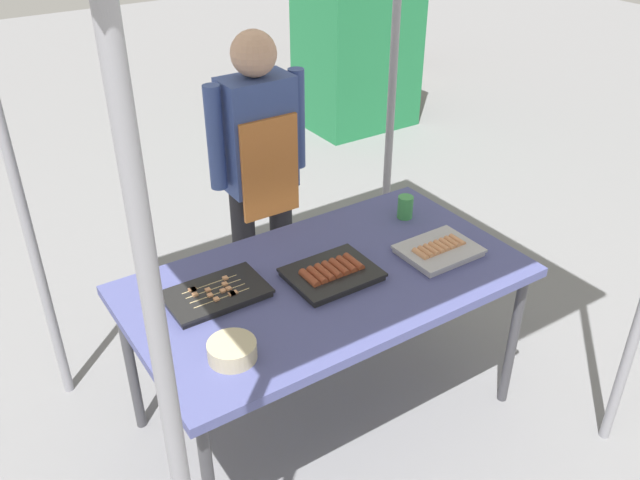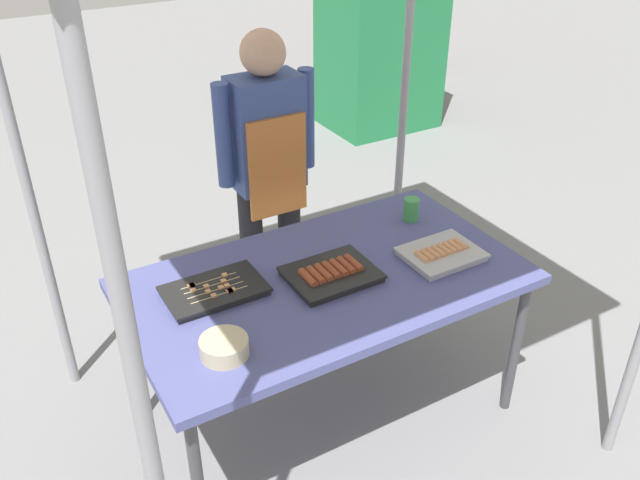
{
  "view_description": "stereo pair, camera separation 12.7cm",
  "coord_description": "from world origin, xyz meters",
  "px_view_note": "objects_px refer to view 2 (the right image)",
  "views": [
    {
      "loc": [
        -1.26,
        -1.86,
        2.28
      ],
      "look_at": [
        0.0,
        0.05,
        0.9
      ],
      "focal_mm": 37.62,
      "sensor_mm": 36.0,
      "label": 1
    },
    {
      "loc": [
        -1.15,
        -1.92,
        2.28
      ],
      "look_at": [
        0.0,
        0.05,
        0.9
      ],
      "focal_mm": 37.62,
      "sensor_mm": 36.0,
      "label": 2
    }
  ],
  "objects_px": {
    "tray_grilled_sausages": "(331,274)",
    "tray_pork_links": "(441,254)",
    "neighbor_stall_right": "(382,20)",
    "tray_meat_skewers": "(214,291)",
    "condiment_bowl": "(224,347)",
    "drink_cup_near_edge": "(411,209)",
    "vendor_woman": "(268,161)",
    "stall_table": "(326,288)"
  },
  "relations": [
    {
      "from": "tray_pork_links",
      "to": "vendor_woman",
      "type": "distance_m",
      "value": 1.0
    },
    {
      "from": "tray_grilled_sausages",
      "to": "tray_pork_links",
      "type": "distance_m",
      "value": 0.49
    },
    {
      "from": "tray_grilled_sausages",
      "to": "stall_table",
      "type": "bearing_deg",
      "value": 134.04
    },
    {
      "from": "tray_pork_links",
      "to": "drink_cup_near_edge",
      "type": "bearing_deg",
      "value": 75.4
    },
    {
      "from": "tray_grilled_sausages",
      "to": "tray_meat_skewers",
      "type": "xyz_separation_m",
      "value": [
        -0.45,
        0.13,
        -0.0
      ]
    },
    {
      "from": "tray_pork_links",
      "to": "neighbor_stall_right",
      "type": "relative_size",
      "value": 0.17
    },
    {
      "from": "tray_meat_skewers",
      "to": "neighbor_stall_right",
      "type": "height_order",
      "value": "neighbor_stall_right"
    },
    {
      "from": "tray_meat_skewers",
      "to": "tray_grilled_sausages",
      "type": "bearing_deg",
      "value": -16.43
    },
    {
      "from": "condiment_bowl",
      "to": "drink_cup_near_edge",
      "type": "bearing_deg",
      "value": 21.48
    },
    {
      "from": "condiment_bowl",
      "to": "tray_meat_skewers",
      "type": "bearing_deg",
      "value": 72.96
    },
    {
      "from": "tray_pork_links",
      "to": "drink_cup_near_edge",
      "type": "distance_m",
      "value": 0.34
    },
    {
      "from": "stall_table",
      "to": "vendor_woman",
      "type": "relative_size",
      "value": 1.03
    },
    {
      "from": "tray_meat_skewers",
      "to": "condiment_bowl",
      "type": "bearing_deg",
      "value": -107.04
    },
    {
      "from": "vendor_woman",
      "to": "tray_meat_skewers",
      "type": "bearing_deg",
      "value": 49.83
    },
    {
      "from": "tray_grilled_sausages",
      "to": "tray_pork_links",
      "type": "height_order",
      "value": "tray_grilled_sausages"
    },
    {
      "from": "tray_meat_skewers",
      "to": "neighbor_stall_right",
      "type": "xyz_separation_m",
      "value": [
        2.69,
        2.76,
        0.17
      ]
    },
    {
      "from": "stall_table",
      "to": "neighbor_stall_right",
      "type": "relative_size",
      "value": 0.86
    },
    {
      "from": "stall_table",
      "to": "drink_cup_near_edge",
      "type": "xyz_separation_m",
      "value": [
        0.58,
        0.21,
        0.11
      ]
    },
    {
      "from": "condiment_bowl",
      "to": "vendor_woman",
      "type": "distance_m",
      "value": 1.25
    },
    {
      "from": "tray_meat_skewers",
      "to": "drink_cup_near_edge",
      "type": "bearing_deg",
      "value": 5.33
    },
    {
      "from": "stall_table",
      "to": "tray_pork_links",
      "type": "relative_size",
      "value": 4.99
    },
    {
      "from": "tray_pork_links",
      "to": "condiment_bowl",
      "type": "height_order",
      "value": "condiment_bowl"
    },
    {
      "from": "condiment_bowl",
      "to": "neighbor_stall_right",
      "type": "bearing_deg",
      "value": 48.04
    },
    {
      "from": "tray_pork_links",
      "to": "condiment_bowl",
      "type": "xyz_separation_m",
      "value": [
        -1.04,
        -0.11,
        0.01
      ]
    },
    {
      "from": "drink_cup_near_edge",
      "to": "neighbor_stall_right",
      "type": "distance_m",
      "value": 3.15
    },
    {
      "from": "stall_table",
      "to": "tray_meat_skewers",
      "type": "height_order",
      "value": "tray_meat_skewers"
    },
    {
      "from": "tray_grilled_sausages",
      "to": "vendor_woman",
      "type": "height_order",
      "value": "vendor_woman"
    },
    {
      "from": "tray_meat_skewers",
      "to": "tray_pork_links",
      "type": "relative_size",
      "value": 1.21
    },
    {
      "from": "tray_grilled_sausages",
      "to": "neighbor_stall_right",
      "type": "xyz_separation_m",
      "value": [
        2.24,
        2.9,
        0.16
      ]
    },
    {
      "from": "tray_grilled_sausages",
      "to": "tray_pork_links",
      "type": "relative_size",
      "value": 1.1
    },
    {
      "from": "tray_pork_links",
      "to": "vendor_woman",
      "type": "height_order",
      "value": "vendor_woman"
    },
    {
      "from": "vendor_woman",
      "to": "drink_cup_near_edge",
      "type": "bearing_deg",
      "value": 126.68
    },
    {
      "from": "tray_meat_skewers",
      "to": "condiment_bowl",
      "type": "relative_size",
      "value": 2.29
    },
    {
      "from": "stall_table",
      "to": "drink_cup_near_edge",
      "type": "bearing_deg",
      "value": 20.08
    },
    {
      "from": "neighbor_stall_right",
      "to": "tray_meat_skewers",
      "type": "bearing_deg",
      "value": -134.24
    },
    {
      "from": "condiment_bowl",
      "to": "neighbor_stall_right",
      "type": "distance_m",
      "value": 4.19
    },
    {
      "from": "tray_grilled_sausages",
      "to": "condiment_bowl",
      "type": "relative_size",
      "value": 2.08
    },
    {
      "from": "tray_grilled_sausages",
      "to": "tray_pork_links",
      "type": "bearing_deg",
      "value": -12.01
    },
    {
      "from": "tray_grilled_sausages",
      "to": "drink_cup_near_edge",
      "type": "bearing_deg",
      "value": 21.89
    },
    {
      "from": "tray_pork_links",
      "to": "condiment_bowl",
      "type": "distance_m",
      "value": 1.04
    },
    {
      "from": "drink_cup_near_edge",
      "to": "tray_meat_skewers",
      "type": "bearing_deg",
      "value": -174.67
    },
    {
      "from": "tray_grilled_sausages",
      "to": "tray_pork_links",
      "type": "xyz_separation_m",
      "value": [
        0.48,
        -0.1,
        -0.0
      ]
    }
  ]
}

